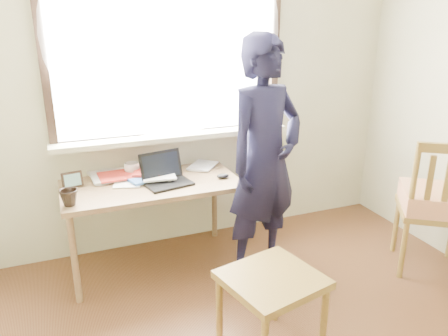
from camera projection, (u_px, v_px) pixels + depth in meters
name	position (u px, v px, depth m)	size (l,w,h in m)	color
room_shell	(326.00, 64.00, 1.74)	(3.52, 4.02, 2.61)	beige
desk	(152.00, 192.00, 3.18)	(1.26, 0.63, 0.68)	brown
laptop	(165.00, 176.00, 3.14)	(0.36, 0.32, 0.22)	black
mug_white	(132.00, 169.00, 3.31)	(0.12, 0.12, 0.09)	white
mug_dark	(69.00, 198.00, 2.76)	(0.11, 0.11, 0.11)	black
mouse	(223.00, 176.00, 3.24)	(0.09, 0.06, 0.04)	black
desk_clutter	(118.00, 173.00, 3.28)	(0.89, 0.55, 0.05)	white
book_a	(92.00, 179.00, 3.19)	(0.20, 0.28, 0.03)	white
book_b	(192.00, 165.00, 3.51)	(0.18, 0.25, 0.02)	white
picture_frame	(72.00, 181.00, 3.04)	(0.14, 0.04, 0.11)	black
work_chair	(272.00, 288.00, 2.36)	(0.58, 0.56, 0.50)	olive
side_chair	(436.00, 202.00, 3.16)	(0.65, 0.65, 1.03)	olive
person	(265.00, 161.00, 3.04)	(0.63, 0.41, 1.73)	black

